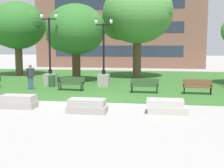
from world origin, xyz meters
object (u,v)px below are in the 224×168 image
at_px(concrete_block_left, 87,106).
at_px(concrete_block_right, 167,107).
at_px(park_bench_far_right, 197,86).
at_px(lamp_post_right, 50,71).
at_px(concrete_block_center, 18,102).
at_px(park_bench_near_left, 71,83).
at_px(lamp_post_center, 104,73).
at_px(trash_bin, 52,80).
at_px(person_bystander_near_lawn, 30,76).
at_px(park_bench_near_right, 144,85).

height_order(concrete_block_left, concrete_block_right, same).
height_order(park_bench_far_right, lamp_post_right, lamp_post_right).
height_order(concrete_block_center, park_bench_near_left, park_bench_near_left).
xyz_separation_m(lamp_post_right, lamp_post_center, (4.03, 0.24, -0.08)).
bearing_deg(concrete_block_center, trash_bin, 97.37).
xyz_separation_m(concrete_block_left, person_bystander_near_lawn, (-5.52, 6.36, 0.68)).
height_order(park_bench_far_right, trash_bin, trash_bin).
height_order(concrete_block_left, lamp_post_center, lamp_post_center).
xyz_separation_m(concrete_block_center, park_bench_near_right, (5.88, 5.68, 0.23)).
xyz_separation_m(park_bench_near_right, lamp_post_center, (-3.14, 2.58, 0.49)).
xyz_separation_m(concrete_block_right, lamp_post_center, (-4.47, 8.31, 0.72)).
distance_m(park_bench_near_left, park_bench_far_right, 8.23).
bearing_deg(park_bench_near_right, park_bench_near_left, 176.78).
height_order(lamp_post_right, lamp_post_center, lamp_post_right).
bearing_deg(park_bench_near_left, park_bench_far_right, -1.65).
bearing_deg(lamp_post_right, person_bystander_near_lawn, -105.42).
bearing_deg(trash_bin, park_bench_far_right, -9.51).
bearing_deg(concrete_block_right, trash_bin, 137.59).
xyz_separation_m(concrete_block_right, park_bench_near_right, (-1.33, 5.73, 0.23)).
relative_size(park_bench_near_right, lamp_post_right, 0.33).
bearing_deg(concrete_block_right, concrete_block_center, 179.62).
relative_size(park_bench_far_right, trash_bin, 1.89).
distance_m(concrete_block_left, park_bench_far_right, 8.36).
xyz_separation_m(concrete_block_right, park_bench_near_left, (-6.27, 6.01, 0.23)).
relative_size(concrete_block_left, park_bench_near_right, 1.00).
bearing_deg(concrete_block_right, park_bench_far_right, 71.19).
xyz_separation_m(park_bench_near_left, park_bench_far_right, (8.23, -0.24, 0.00)).
height_order(concrete_block_left, person_bystander_near_lawn, person_bystander_near_lawn).
xyz_separation_m(lamp_post_right, person_bystander_near_lawn, (-0.60, -2.19, -0.12)).
relative_size(concrete_block_right, park_bench_near_left, 1.01).
distance_m(concrete_block_right, park_bench_far_right, 6.10).
relative_size(concrete_block_center, park_bench_near_left, 0.97).
distance_m(concrete_block_center, trash_bin, 7.48).
relative_size(park_bench_near_left, lamp_post_right, 0.34).
xyz_separation_m(park_bench_near_right, person_bystander_near_lawn, (-7.77, 0.15, 0.44)).
bearing_deg(park_bench_far_right, concrete_block_right, -108.81).
bearing_deg(park_bench_near_right, lamp_post_center, 140.59).
height_order(concrete_block_center, trash_bin, trash_bin).
bearing_deg(lamp_post_center, lamp_post_right, -176.61).
relative_size(concrete_block_center, concrete_block_left, 1.00).
bearing_deg(person_bystander_near_lawn, lamp_post_right, 74.58).
relative_size(concrete_block_right, lamp_post_center, 0.37).
height_order(park_bench_near_left, trash_bin, trash_bin).
distance_m(concrete_block_right, park_bench_near_left, 8.68).
distance_m(concrete_block_left, person_bystander_near_lawn, 8.45).
height_order(lamp_post_center, trash_bin, lamp_post_center).
bearing_deg(park_bench_far_right, concrete_block_center, -148.07).
height_order(concrete_block_right, trash_bin, trash_bin).
distance_m(park_bench_near_right, lamp_post_right, 7.56).
height_order(park_bench_near_right, person_bystander_near_lawn, person_bystander_near_lawn).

